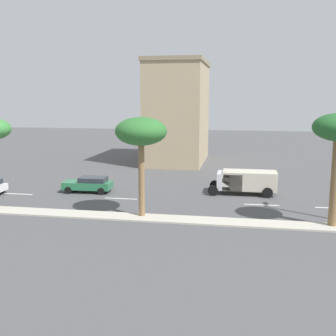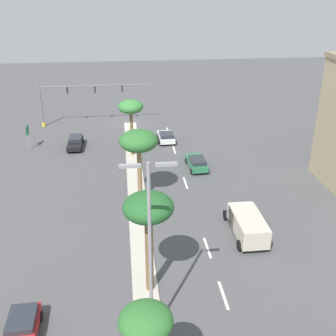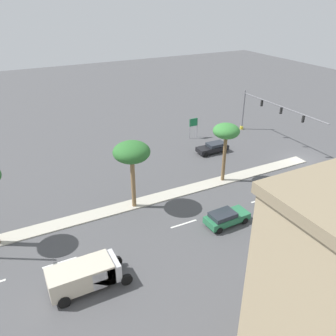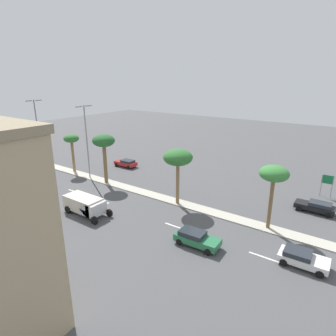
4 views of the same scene
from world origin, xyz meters
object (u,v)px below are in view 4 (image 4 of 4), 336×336
(palm_tree_left, at_px, (178,158))
(sedan_red_trailing, at_px, (126,163))
(palm_tree_trailing, at_px, (71,140))
(directional_road_sign, at_px, (327,182))
(street_lamp_far, at_px, (87,137))
(palm_tree_front, at_px, (274,175))
(sedan_white_outboard, at_px, (302,258))
(sedan_black_inboard, at_px, (316,206))
(sedan_green_leading, at_px, (196,238))
(palm_tree_far, at_px, (104,143))
(street_lamp_mid, at_px, (37,127))
(box_truck, at_px, (86,205))
(sedan_silver_near, at_px, (29,179))

(palm_tree_left, distance_m, sedan_red_trailing, 19.07)
(palm_tree_trailing, xyz_separation_m, sedan_red_trailing, (7.26, -5.29, -4.80))
(directional_road_sign, relative_size, palm_tree_left, 0.43)
(directional_road_sign, relative_size, street_lamp_far, 0.27)
(palm_tree_front, xyz_separation_m, palm_tree_left, (-0.39, 11.37, 0.04))
(palm_tree_front, relative_size, palm_tree_trailing, 1.08)
(directional_road_sign, bearing_deg, street_lamp_far, 112.49)
(sedan_white_outboard, distance_m, sedan_black_inboard, 11.98)
(street_lamp_far, xyz_separation_m, sedan_green_leading, (-7.01, -23.75, -5.96))
(palm_tree_left, xyz_separation_m, palm_tree_trailing, (0.72, 21.76, -0.58))
(palm_tree_far, bearing_deg, directional_road_sign, -64.39)
(palm_tree_trailing, bearing_deg, street_lamp_mid, 91.76)
(street_lamp_far, height_order, street_lamp_mid, street_lamp_mid)
(street_lamp_mid, relative_size, sedan_red_trailing, 2.78)
(palm_tree_far, height_order, box_truck, palm_tree_far)
(palm_tree_left, height_order, sedan_red_trailing, palm_tree_left)
(palm_tree_far, height_order, sedan_green_leading, palm_tree_far)
(street_lamp_far, distance_m, sedan_white_outboard, 33.57)
(palm_tree_trailing, height_order, sedan_white_outboard, palm_tree_trailing)
(palm_tree_far, height_order, street_lamp_far, street_lamp_far)
(directional_road_sign, xyz_separation_m, street_lamp_mid, (-13.11, 46.24, 4.64))
(directional_road_sign, height_order, palm_tree_front, palm_tree_front)
(street_lamp_far, bearing_deg, palm_tree_trailing, 83.34)
(palm_tree_left, bearing_deg, sedan_red_trailing, 64.16)
(palm_tree_left, bearing_deg, sedan_green_leading, -135.82)
(palm_tree_left, distance_m, street_lamp_far, 17.12)
(directional_road_sign, xyz_separation_m, box_truck, (-22.15, 22.42, -0.97))
(street_lamp_mid, height_order, box_truck, street_lamp_mid)
(box_truck, bearing_deg, sedan_black_inboard, -53.64)
(sedan_white_outboard, xyz_separation_m, box_truck, (-4.34, 22.85, 0.50))
(directional_road_sign, bearing_deg, palm_tree_left, 131.72)
(sedan_black_inboard, height_order, box_truck, box_truck)
(sedan_green_leading, bearing_deg, directional_road_sign, -22.76)
(palm_tree_left, height_order, street_lamp_mid, street_lamp_mid)
(sedan_green_leading, bearing_deg, sedan_red_trailing, 57.35)
(palm_tree_far, xyz_separation_m, palm_tree_trailing, (0.72, 8.68, -0.87))
(street_lamp_far, xyz_separation_m, sedan_silver_near, (-7.31, 5.25, -5.92))
(palm_tree_trailing, distance_m, street_lamp_mid, 9.38)
(street_lamp_far, relative_size, sedan_black_inboard, 2.59)
(palm_tree_left, bearing_deg, box_truck, 139.96)
(palm_tree_far, xyz_separation_m, street_lamp_mid, (0.44, 17.97, 0.44))
(palm_tree_trailing, distance_m, box_truck, 17.79)
(palm_tree_front, relative_size, palm_tree_left, 0.98)
(palm_tree_front, xyz_separation_m, palm_tree_far, (-0.40, 24.45, 0.33))
(palm_tree_trailing, distance_m, sedan_green_leading, 29.77)
(street_lamp_mid, bearing_deg, sedan_red_trailing, -62.63)
(sedan_red_trailing, bearing_deg, palm_tree_trailing, 143.92)
(sedan_silver_near, xyz_separation_m, sedan_white_outboard, (2.86, -37.98, -0.08))
(street_lamp_mid, distance_m, sedan_green_leading, 38.86)
(directional_road_sign, distance_m, sedan_green_leading, 22.14)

